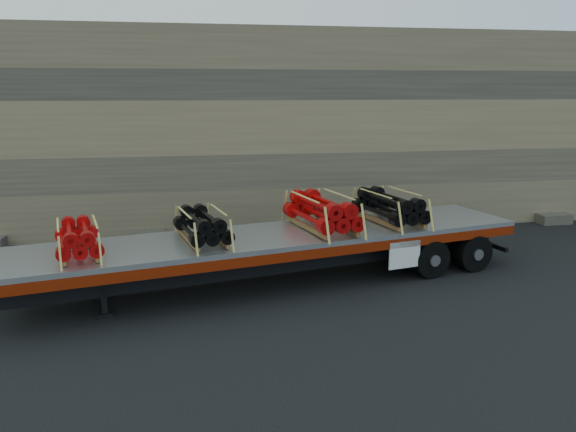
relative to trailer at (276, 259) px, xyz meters
name	(u,v)px	position (x,y,z in m)	size (l,w,h in m)	color
ground	(253,283)	(-0.60, 0.11, -0.67)	(120.00, 120.00, 0.00)	black
rock_wall	(230,131)	(-0.60, 6.61, 2.83)	(44.00, 3.00, 7.00)	#7A6B54
trailer	(276,259)	(0.00, 0.00, 0.00)	(13.39, 2.57, 1.34)	#B9BBC1
bundle_front	(78,239)	(-4.63, -1.01, 1.01)	(0.96, 1.91, 0.68)	#BA090A
bundle_midfront	(202,227)	(-1.86, -0.41, 1.03)	(1.02, 2.03, 0.72)	black
bundle_midrear	(322,213)	(1.28, 0.28, 1.10)	(1.22, 2.45, 0.87)	#BA090A
bundle_rear	(389,208)	(3.32, 0.72, 1.08)	(1.15, 2.30, 0.82)	black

